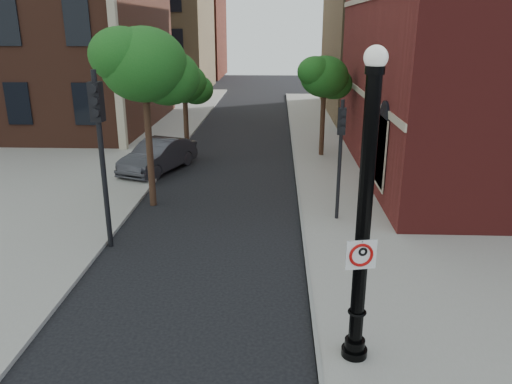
{
  "coord_description": "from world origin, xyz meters",
  "views": [
    {
      "loc": [
        1.16,
        -8.7,
        6.39
      ],
      "look_at": [
        0.71,
        2.0,
        2.81
      ],
      "focal_mm": 35.0,
      "sensor_mm": 36.0,
      "label": 1
    }
  ],
  "objects_px": {
    "lamppost": "(363,231)",
    "traffic_signal_left": "(99,132)",
    "traffic_signal_right": "(341,141)",
    "parked_car": "(158,156)",
    "no_parking_sign": "(361,255)"
  },
  "relations": [
    {
      "from": "lamppost",
      "to": "traffic_signal_left",
      "type": "height_order",
      "value": "lamppost"
    },
    {
      "from": "lamppost",
      "to": "traffic_signal_right",
      "type": "distance_m",
      "value": 7.51
    },
    {
      "from": "parked_car",
      "to": "traffic_signal_right",
      "type": "distance_m",
      "value": 9.75
    },
    {
      "from": "traffic_signal_left",
      "to": "traffic_signal_right",
      "type": "height_order",
      "value": "traffic_signal_left"
    },
    {
      "from": "traffic_signal_left",
      "to": "lamppost",
      "type": "bearing_deg",
      "value": -30.31
    },
    {
      "from": "traffic_signal_right",
      "to": "lamppost",
      "type": "bearing_deg",
      "value": -86.35
    },
    {
      "from": "traffic_signal_right",
      "to": "parked_car",
      "type": "bearing_deg",
      "value": 149.07
    },
    {
      "from": "traffic_signal_left",
      "to": "traffic_signal_right",
      "type": "xyz_separation_m",
      "value": [
        7.09,
        2.34,
        -0.74
      ]
    },
    {
      "from": "parked_car",
      "to": "traffic_signal_left",
      "type": "distance_m",
      "value": 8.71
    },
    {
      "from": "parked_car",
      "to": "traffic_signal_left",
      "type": "relative_size",
      "value": 0.85
    },
    {
      "from": "parked_car",
      "to": "traffic_signal_right",
      "type": "relative_size",
      "value": 1.07
    },
    {
      "from": "no_parking_sign",
      "to": "parked_car",
      "type": "bearing_deg",
      "value": 106.51
    },
    {
      "from": "no_parking_sign",
      "to": "traffic_signal_left",
      "type": "xyz_separation_m",
      "value": [
        -6.58,
        5.31,
        1.13
      ]
    },
    {
      "from": "no_parking_sign",
      "to": "traffic_signal_left",
      "type": "bearing_deg",
      "value": 130.4
    },
    {
      "from": "no_parking_sign",
      "to": "traffic_signal_right",
      "type": "xyz_separation_m",
      "value": [
        0.51,
        7.65,
        0.39
      ]
    }
  ]
}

